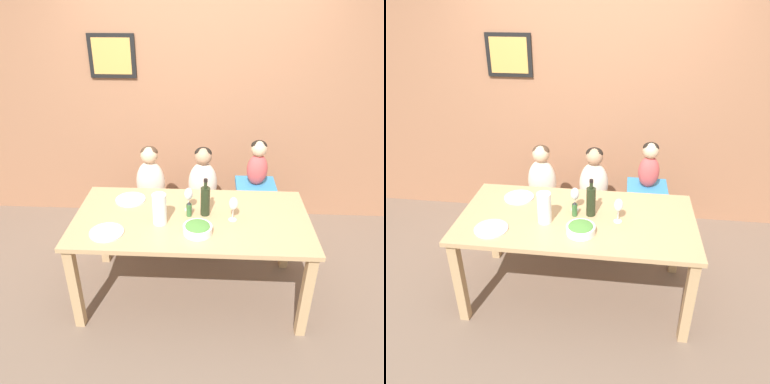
% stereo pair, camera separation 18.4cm
% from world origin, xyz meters
% --- Properties ---
extents(ground_plane, '(14.00, 14.00, 0.00)m').
position_xyz_m(ground_plane, '(0.00, 0.00, 0.00)').
color(ground_plane, '#705B4C').
extents(wall_back, '(10.00, 0.09, 2.70)m').
position_xyz_m(wall_back, '(-0.00, 1.35, 1.35)').
color(wall_back, '#9E6B4C').
rests_on(wall_back, ground_plane).
extents(dining_table, '(1.79, 0.89, 0.76)m').
position_xyz_m(dining_table, '(0.00, 0.00, 0.66)').
color(dining_table, tan).
rests_on(dining_table, ground_plane).
extents(chair_far_left, '(0.43, 0.41, 0.48)m').
position_xyz_m(chair_far_left, '(-0.42, 0.70, 0.40)').
color(chair_far_left, silver).
rests_on(chair_far_left, ground_plane).
extents(chair_far_center, '(0.43, 0.41, 0.48)m').
position_xyz_m(chair_far_center, '(0.07, 0.70, 0.40)').
color(chair_far_center, silver).
rests_on(chair_far_center, ground_plane).
extents(chair_right_highchair, '(0.36, 0.35, 0.69)m').
position_xyz_m(chair_right_highchair, '(0.56, 0.70, 0.55)').
color(chair_right_highchair, silver).
rests_on(chair_right_highchair, ground_plane).
extents(person_child_left, '(0.27, 0.20, 0.57)m').
position_xyz_m(person_child_left, '(-0.42, 0.70, 0.75)').
color(person_child_left, beige).
rests_on(person_child_left, chair_far_left).
extents(person_child_center, '(0.27, 0.20, 0.57)m').
position_xyz_m(person_child_center, '(0.07, 0.70, 0.75)').
color(person_child_center, beige).
rests_on(person_child_center, chair_far_center).
extents(person_baby_right, '(0.19, 0.15, 0.42)m').
position_xyz_m(person_baby_right, '(0.56, 0.70, 0.92)').
color(person_baby_right, '#C64C4C').
rests_on(person_baby_right, chair_right_highchair).
extents(wine_bottle, '(0.07, 0.07, 0.30)m').
position_xyz_m(wine_bottle, '(0.10, 0.05, 0.88)').
color(wine_bottle, '#232D19').
rests_on(wine_bottle, dining_table).
extents(paper_towel_roll, '(0.10, 0.10, 0.24)m').
position_xyz_m(paper_towel_roll, '(-0.23, -0.09, 0.88)').
color(paper_towel_roll, white).
rests_on(paper_towel_roll, dining_table).
extents(wine_glass_near, '(0.07, 0.07, 0.19)m').
position_xyz_m(wine_glass_near, '(0.31, -0.02, 0.89)').
color(wine_glass_near, white).
rests_on(wine_glass_near, dining_table).
extents(wine_glass_far, '(0.07, 0.07, 0.19)m').
position_xyz_m(wine_glass_far, '(-0.03, 0.10, 0.89)').
color(wine_glass_far, white).
rests_on(wine_glass_far, dining_table).
extents(salad_bowl_large, '(0.21, 0.21, 0.08)m').
position_xyz_m(salad_bowl_large, '(0.05, -0.21, 0.80)').
color(salad_bowl_large, white).
rests_on(salad_bowl_large, dining_table).
extents(dinner_plate_front_left, '(0.24, 0.24, 0.01)m').
position_xyz_m(dinner_plate_front_left, '(-0.59, -0.24, 0.76)').
color(dinner_plate_front_left, silver).
rests_on(dinner_plate_front_left, dining_table).
extents(dinner_plate_back_left, '(0.24, 0.24, 0.01)m').
position_xyz_m(dinner_plate_back_left, '(-0.51, 0.23, 0.76)').
color(dinner_plate_back_left, silver).
rests_on(dinner_plate_back_left, dining_table).
extents(condiment_bottle_hot_sauce, '(0.04, 0.04, 0.12)m').
position_xyz_m(condiment_bottle_hot_sauce, '(-0.02, 0.02, 0.81)').
color(condiment_bottle_hot_sauce, '#336633').
rests_on(condiment_bottle_hot_sauce, dining_table).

